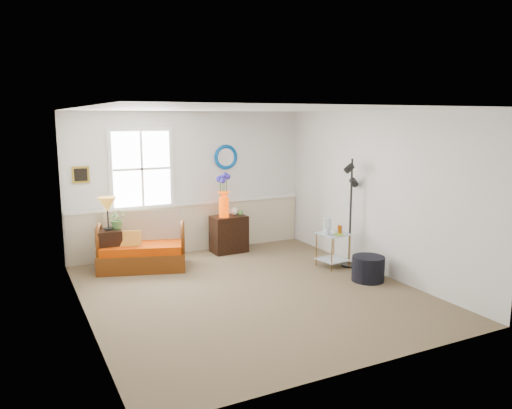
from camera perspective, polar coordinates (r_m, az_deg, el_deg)
name	(u,v)px	position (r m, az deg, el deg)	size (l,w,h in m)	color
floor	(250,292)	(7.31, -0.66, -9.97)	(4.50, 5.00, 0.01)	brown
ceiling	(250,109)	(6.87, -0.71, 10.87)	(4.50, 5.00, 0.01)	white
walls	(250,203)	(6.98, -0.68, 0.13)	(4.51, 5.01, 2.60)	silver
wainscot	(192,228)	(9.39, -7.33, -2.69)	(4.46, 0.02, 0.90)	beige
chair_rail	(192,203)	(9.29, -7.38, 0.13)	(4.46, 0.04, 0.06)	white
window	(142,169)	(8.95, -12.93, 3.98)	(1.14, 0.06, 1.44)	white
picture	(81,175)	(8.78, -19.41, 3.23)	(0.28, 0.03, 0.28)	#AD8F2C
mirror	(226,157)	(9.45, -3.48, 5.43)	(0.47, 0.47, 0.07)	#075FB5
loveseat	(142,242)	(8.49, -12.93, -4.15)	(1.40, 0.79, 0.92)	#5C2C0A
throw_pillow	(130,242)	(8.38, -14.24, -4.20)	(0.37, 0.09, 0.37)	#DF6205
lamp_stand	(109,250)	(8.55, -16.43, -5.03)	(0.38, 0.38, 0.68)	black
table_lamp	(108,214)	(8.39, -16.59, -1.04)	(0.30, 0.30, 0.54)	#B88225
potted_plant	(117,221)	(8.50, -15.59, -1.85)	(0.29, 0.33, 0.25)	#4A7A3A
cabinet	(229,234)	(9.32, -3.12, -3.39)	(0.64, 0.41, 0.69)	black
flower_vase	(224,196)	(9.10, -3.70, 1.02)	(0.23, 0.23, 0.79)	#F24000
side_table	(333,250)	(8.49, 8.77, -5.18)	(0.46, 0.46, 0.58)	#AE803A
tabletop_items	(333,226)	(8.42, 8.82, -2.46)	(0.39, 0.39, 0.23)	silver
floor_lamp	(351,213)	(8.46, 10.75, -0.99)	(0.26, 0.26, 1.82)	black
ottoman	(368,269)	(7.93, 12.69, -7.16)	(0.50, 0.50, 0.38)	black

